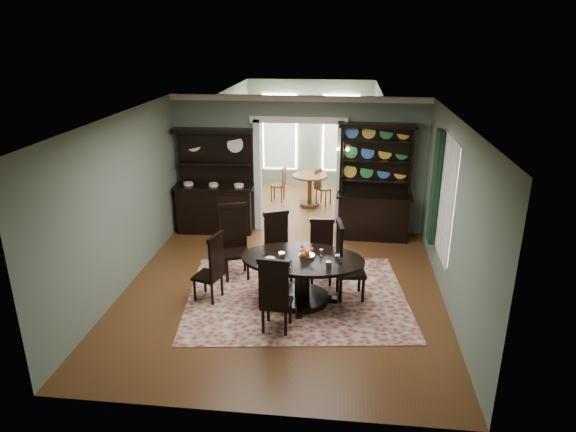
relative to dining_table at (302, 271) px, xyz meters
name	(u,v)px	position (x,y,z in m)	size (l,w,h in m)	color
room	(282,206)	(-0.38, 0.31, 1.02)	(5.51, 6.01, 3.01)	#562D16
parlor	(307,141)	(-0.38, 5.80, 0.96)	(3.51, 3.50, 3.01)	#562D16
doorway_trim	(298,160)	(-0.38, 3.26, 1.06)	(2.08, 0.25, 2.57)	silver
right_window	(441,194)	(2.32, 1.19, 1.04)	(0.15, 1.47, 2.12)	white
wall_sconce	(343,150)	(0.57, 3.11, 1.33)	(0.27, 0.21, 0.21)	#B78131
rug	(297,296)	(-0.10, 0.15, -0.55)	(3.69, 2.96, 0.01)	maroon
dining_table	(302,271)	(0.00, 0.00, 0.00)	(2.09, 1.97, 0.80)	black
centerpiece	(307,254)	(0.07, 0.03, 0.30)	(1.27, 0.82, 0.21)	silver
chair_far_left	(234,239)	(-1.32, 0.86, 0.16)	(0.64, 0.62, 1.36)	black
chair_far_mid	(278,243)	(-0.53, 0.88, 0.10)	(0.60, 0.59, 1.24)	black
chair_far_right	(321,249)	(0.27, 0.82, 0.05)	(0.45, 0.43, 1.16)	black
chair_end_left	(212,266)	(-1.48, -0.12, 0.07)	(0.52, 0.54, 1.20)	black
chair_end_right	(344,259)	(0.68, 0.21, 0.16)	(0.54, 0.57, 1.36)	black
chair_near	(275,294)	(-0.32, -0.98, 0.10)	(0.50, 0.47, 1.25)	black
sideboard	(215,196)	(-2.21, 3.00, 0.24)	(1.77, 0.71, 2.30)	black
welsh_dresser	(374,198)	(1.28, 2.99, 0.34)	(1.61, 0.63, 2.48)	black
parlor_table	(310,186)	(-0.23, 4.93, -0.02)	(0.89, 0.89, 0.82)	#5C301A
parlor_chair_left	(280,183)	(-1.03, 5.22, -0.07)	(0.40, 0.39, 0.91)	#5C301A
parlor_chair_right	(321,186)	(0.05, 5.09, -0.06)	(0.44, 0.43, 0.92)	#5C301A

